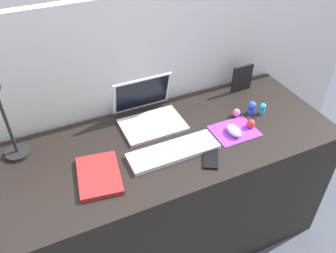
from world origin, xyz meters
TOP-DOWN VIEW (x-y plane):
  - ground_plane at (0.00, 0.00)m, footprint 6.00×6.00m
  - back_wall at (0.00, 0.36)m, footprint 2.78×0.05m
  - desk at (0.00, 0.00)m, footprint 1.58×0.63m
  - laptop at (-0.03, 0.19)m, footprint 0.30×0.27m
  - keyboard at (-0.02, -0.08)m, footprint 0.41×0.13m
  - mousepad at (0.31, -0.06)m, footprint 0.21×0.17m
  - mouse at (0.29, -0.08)m, footprint 0.06×0.10m
  - cell_phone at (0.11, -0.18)m, footprint 0.12×0.14m
  - desk_lamp at (-0.65, 0.18)m, footprint 0.11×0.14m
  - notebook_pad at (-0.36, -0.08)m, footprint 0.21×0.26m
  - picture_frame at (0.54, 0.23)m, footprint 0.12×0.02m
  - toy_figurine_cyan at (0.51, -0.00)m, footprint 0.03×0.03m
  - toy_figurine_red at (0.39, -0.07)m, footprint 0.04×0.04m
  - toy_figurine_pink at (0.38, 0.03)m, footprint 0.04×0.04m
  - toy_figurine_blue at (0.47, 0.03)m, footprint 0.04×0.04m

SIDE VIEW (x-z plane):
  - ground_plane at x=0.00m, z-range 0.00..0.00m
  - desk at x=0.00m, z-range 0.00..0.74m
  - back_wall at x=0.00m, z-range 0.00..1.31m
  - mousepad at x=0.31m, z-range 0.74..0.74m
  - cell_phone at x=0.11m, z-range 0.74..0.75m
  - keyboard at x=-0.02m, z-range 0.74..0.76m
  - notebook_pad at x=-0.36m, z-range 0.74..0.76m
  - mouse at x=0.29m, z-range 0.74..0.78m
  - toy_figurine_pink at x=0.38m, z-range 0.74..0.78m
  - toy_figurine_red at x=0.39m, z-range 0.74..0.79m
  - toy_figurine_cyan at x=0.51m, z-range 0.74..0.80m
  - toy_figurine_blue at x=0.47m, z-range 0.74..0.81m
  - laptop at x=-0.03m, z-range 0.69..0.90m
  - picture_frame at x=0.54m, z-range 0.74..0.89m
  - desk_lamp at x=-0.65m, z-range 0.73..1.11m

